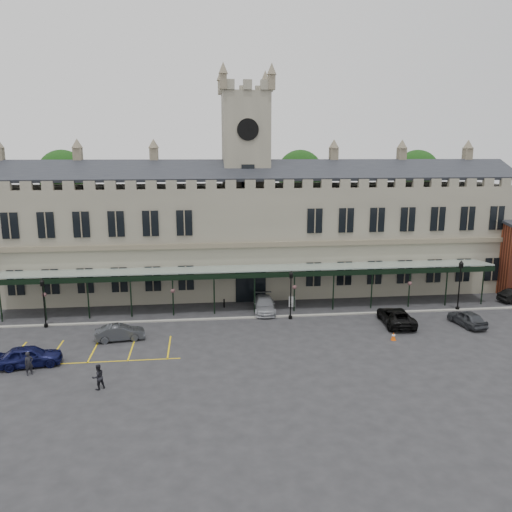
{
  "coord_description": "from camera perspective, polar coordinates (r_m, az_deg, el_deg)",
  "views": [
    {
      "loc": [
        -5.33,
        -40.07,
        15.68
      ],
      "look_at": [
        0.0,
        6.0,
        6.0
      ],
      "focal_mm": 35.0,
      "sensor_mm": 36.0,
      "label": 1
    }
  ],
  "objects": [
    {
      "name": "kerb",
      "position": [
        48.46,
        0.07,
        -7.01
      ],
      "size": [
        60.0,
        0.4,
        0.12
      ],
      "primitive_type": "cube",
      "color": "gray",
      "rests_on": "ground"
    },
    {
      "name": "car_right_a",
      "position": [
        50.12,
        22.98,
        -6.56
      ],
      "size": [
        2.28,
        4.37,
        1.42
      ],
      "primitive_type": "imported",
      "rotation": [
        0.0,
        0.0,
        3.29
      ],
      "color": "#33353A",
      "rests_on": "ground"
    },
    {
      "name": "canopy",
      "position": [
        49.64,
        -0.19,
        -3.72
      ],
      "size": [
        50.0,
        4.1,
        4.3
      ],
      "color": "#8C9E93",
      "rests_on": "ground"
    },
    {
      "name": "parking_markings",
      "position": [
        42.53,
        -18.18,
        -10.47
      ],
      "size": [
        16.0,
        6.0,
        0.01
      ],
      "primitive_type": null,
      "color": "gold",
      "rests_on": "ground"
    },
    {
      "name": "lamp_post_mid",
      "position": [
        47.49,
        4.0,
        -3.96
      ],
      "size": [
        0.45,
        0.45,
        4.75
      ],
      "color": "black",
      "rests_on": "ground"
    },
    {
      "name": "tree_behind_left",
      "position": [
        67.23,
        -21.2,
        8.56
      ],
      "size": [
        6.0,
        6.0,
        16.0
      ],
      "color": "#332314",
      "rests_on": "ground"
    },
    {
      "name": "station_building",
      "position": [
        56.98,
        -1.15,
        2.48
      ],
      "size": [
        60.0,
        10.36,
        17.3
      ],
      "color": "slate",
      "rests_on": "ground"
    },
    {
      "name": "sign_board",
      "position": [
        51.73,
        4.13,
        -5.25
      ],
      "size": [
        0.65,
        0.17,
        1.13
      ],
      "rotation": [
        0.0,
        0.0,
        -0.2
      ],
      "color": "black",
      "rests_on": "ground"
    },
    {
      "name": "bollard_right",
      "position": [
        52.28,
        4.44,
        -5.21
      ],
      "size": [
        0.15,
        0.15,
        0.85
      ],
      "primitive_type": "cylinder",
      "color": "black",
      "rests_on": "ground"
    },
    {
      "name": "car_taxi",
      "position": [
        50.09,
        0.97,
        -5.58
      ],
      "size": [
        2.39,
        5.16,
        1.46
      ],
      "primitive_type": "imported",
      "rotation": [
        0.0,
        0.0,
        -0.07
      ],
      "color": "#9EA0A6",
      "rests_on": "ground"
    },
    {
      "name": "lamp_post_right",
      "position": [
        53.89,
        22.26,
        -2.65
      ],
      "size": [
        0.49,
        0.49,
        5.16
      ],
      "color": "black",
      "rests_on": "ground"
    },
    {
      "name": "person_b",
      "position": [
        36.04,
        -17.6,
        -13.04
      ],
      "size": [
        1.09,
        1.05,
        1.77
      ],
      "primitive_type": "imported",
      "rotation": [
        0.0,
        0.0,
        3.77
      ],
      "color": "black",
      "rests_on": "ground"
    },
    {
      "name": "person_a",
      "position": [
        39.94,
        -24.52,
        -11.12
      ],
      "size": [
        0.74,
        0.72,
        1.71
      ],
      "primitive_type": "imported",
      "rotation": [
        0.0,
        0.0,
        0.71
      ],
      "color": "black",
      "rests_on": "ground"
    },
    {
      "name": "clock_tower",
      "position": [
        56.37,
        -1.18,
        9.18
      ],
      "size": [
        5.6,
        5.6,
        24.8
      ],
      "color": "slate",
      "rests_on": "ground"
    },
    {
      "name": "lamp_post_left",
      "position": [
        49.07,
        -23.11,
        -4.49
      ],
      "size": [
        0.43,
        0.43,
        4.59
      ],
      "color": "black",
      "rests_on": "ground"
    },
    {
      "name": "tree_behind_mid",
      "position": [
        66.48,
        5.04,
        9.27
      ],
      "size": [
        6.0,
        6.0,
        16.0
      ],
      "color": "#332314",
      "rests_on": "ground"
    },
    {
      "name": "ground",
      "position": [
        43.36,
        0.92,
        -9.41
      ],
      "size": [
        140.0,
        140.0,
        0.0
      ],
      "primitive_type": "plane",
      "color": "#242426"
    },
    {
      "name": "bollard_left",
      "position": [
        51.59,
        -3.66,
        -5.41
      ],
      "size": [
        0.16,
        0.16,
        0.88
      ],
      "primitive_type": "cylinder",
      "color": "black",
      "rests_on": "ground"
    },
    {
      "name": "car_left_b",
      "position": [
        44.31,
        -15.29,
        -8.44
      ],
      "size": [
        4.27,
        2.0,
        1.35
      ],
      "primitive_type": "imported",
      "rotation": [
        0.0,
        0.0,
        1.71
      ],
      "color": "#33353A",
      "rests_on": "ground"
    },
    {
      "name": "traffic_cone",
      "position": [
        44.47,
        15.44,
        -8.85
      ],
      "size": [
        0.43,
        0.43,
        0.68
      ],
      "rotation": [
        0.0,
        0.0,
        -0.39
      ],
      "color": "#DF4C07",
      "rests_on": "ground"
    },
    {
      "name": "car_van",
      "position": [
        48.31,
        15.7,
        -6.66
      ],
      "size": [
        2.97,
        5.66,
        1.52
      ],
      "primitive_type": "imported",
      "rotation": [
        0.0,
        0.0,
        3.06
      ],
      "color": "black",
      "rests_on": "ground"
    },
    {
      "name": "tree_behind_right",
      "position": [
        71.43,
        17.87,
        8.93
      ],
      "size": [
        6.0,
        6.0,
        16.0
      ],
      "color": "#332314",
      "rests_on": "ground"
    },
    {
      "name": "car_left_a",
      "position": [
        41.47,
        -24.49,
        -10.37
      ],
      "size": [
        4.88,
        2.64,
        1.58
      ],
      "primitive_type": "imported",
      "rotation": [
        0.0,
        0.0,
        1.75
      ],
      "color": "#0D103A",
      "rests_on": "ground"
    }
  ]
}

